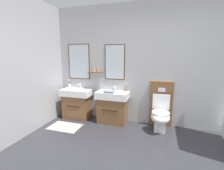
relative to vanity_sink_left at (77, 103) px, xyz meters
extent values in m
cube|color=#A8A8AA|center=(1.76, 0.24, 0.95)|extent=(4.78, 0.12, 2.66)
cube|color=#4C301E|center=(0.00, 0.17, 1.00)|extent=(0.56, 0.02, 0.85)
cube|color=silver|center=(0.00, 0.16, 1.00)|extent=(0.52, 0.01, 0.81)
cube|color=#4C301E|center=(0.92, 0.17, 1.00)|extent=(0.47, 0.02, 0.80)
cube|color=silver|center=(0.92, 0.16, 1.00)|extent=(0.43, 0.01, 0.76)
cube|color=brown|center=(0.46, 0.10, 0.77)|extent=(0.36, 0.14, 0.02)
cone|color=slate|center=(0.34, 0.10, 0.84)|extent=(0.05, 0.05, 0.12)
cone|color=gray|center=(0.43, 0.11, 0.85)|extent=(0.07, 0.07, 0.14)
cylinder|color=gray|center=(0.53, 0.11, 0.82)|extent=(0.07, 0.07, 0.08)
cube|color=#9E9993|center=(0.00, -0.57, -0.38)|extent=(0.68, 0.44, 0.01)
cube|color=brown|center=(0.00, 0.00, -0.10)|extent=(0.64, 0.40, 0.58)
cube|color=#342214|center=(0.00, -0.21, -0.03)|extent=(0.35, 0.01, 0.02)
cube|color=white|center=(0.00, 0.00, 0.27)|extent=(0.73, 0.44, 0.15)
cube|color=silver|center=(0.00, -0.03, 0.33)|extent=(0.45, 0.24, 0.03)
cylinder|color=silver|center=(0.00, 0.17, 0.40)|extent=(0.03, 0.03, 0.11)
cylinder|color=silver|center=(0.00, 0.11, 0.45)|extent=(0.02, 0.11, 0.02)
cube|color=brown|center=(0.92, 0.00, -0.10)|extent=(0.64, 0.40, 0.58)
cube|color=#342214|center=(0.92, -0.21, -0.03)|extent=(0.35, 0.01, 0.02)
cube|color=white|center=(0.92, 0.00, 0.27)|extent=(0.73, 0.44, 0.15)
cube|color=silver|center=(0.92, -0.03, 0.33)|extent=(0.45, 0.24, 0.03)
cylinder|color=silver|center=(0.92, 0.17, 0.40)|extent=(0.03, 0.03, 0.11)
cylinder|color=silver|center=(0.92, 0.11, 0.45)|extent=(0.02, 0.11, 0.02)
cube|color=brown|center=(1.98, 0.16, 0.12)|extent=(0.48, 0.10, 1.00)
cube|color=silver|center=(1.98, 0.11, 0.44)|extent=(0.15, 0.01, 0.09)
cube|color=white|center=(1.98, -0.10, -0.21)|extent=(0.22, 0.30, 0.34)
ellipsoid|color=white|center=(1.98, -0.18, -0.06)|extent=(0.37, 0.46, 0.24)
torus|color=white|center=(1.98, -0.18, 0.03)|extent=(0.35, 0.35, 0.04)
cube|color=white|center=(1.98, 0.04, 0.19)|extent=(0.35, 0.03, 0.33)
cylinder|color=silver|center=(-0.28, 0.14, 0.39)|extent=(0.07, 0.07, 0.09)
cylinder|color=purple|center=(-0.27, 0.14, 0.45)|extent=(0.01, 0.02, 0.17)
cube|color=white|center=(-0.27, 0.13, 0.54)|extent=(0.01, 0.02, 0.03)
cylinder|color=purple|center=(-0.30, 0.14, 0.45)|extent=(0.03, 0.02, 0.17)
cube|color=white|center=(-0.31, 0.13, 0.54)|extent=(0.02, 0.02, 0.03)
cylinder|color=gray|center=(1.21, 0.15, 0.42)|extent=(0.06, 0.06, 0.15)
cylinder|color=silver|center=(1.21, 0.15, 0.51)|extent=(0.02, 0.02, 0.04)
cube|color=gray|center=(0.88, -0.12, 0.37)|extent=(0.22, 0.16, 0.04)
camera|label=1|loc=(1.91, -3.29, 1.18)|focal=24.95mm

